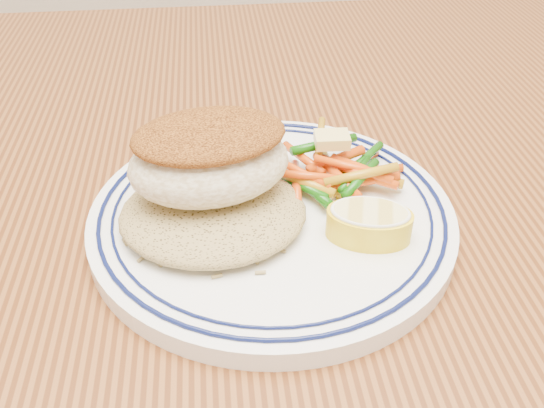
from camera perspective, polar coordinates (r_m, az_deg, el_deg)
The scene contains 7 objects.
dining_table at distance 0.55m, azimuth 4.26°, elevation -6.92°, with size 1.50×0.90×0.75m.
plate at distance 0.44m, azimuth 0.00°, elevation -1.09°, with size 0.26×0.26×0.02m.
rice_pilaf at distance 0.42m, azimuth -5.58°, elevation -0.51°, with size 0.13×0.12×0.02m, color #967F4B.
fish_fillet at distance 0.41m, azimuth -5.93°, elevation 4.45°, with size 0.12×0.10×0.06m.
vegetable_pile at distance 0.46m, azimuth 6.14°, elevation 3.14°, with size 0.11×0.10×0.03m.
butter_pat at distance 0.46m, azimuth 5.67°, elevation 6.06°, with size 0.03×0.02×0.01m, color #EED774.
lemon_wedge at distance 0.41m, azimuth 9.14°, elevation -1.70°, with size 0.07×0.07×0.02m.
Camera 1 is at (-0.08, -0.39, 1.03)m, focal length 40.00 mm.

